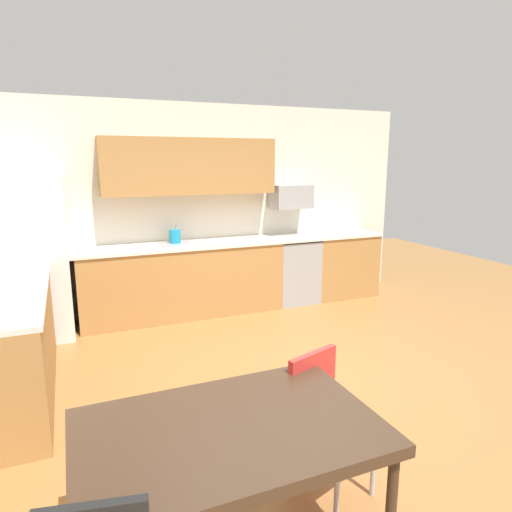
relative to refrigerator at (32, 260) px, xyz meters
name	(u,v)px	position (x,y,z in m)	size (l,w,h in m)	color
ground_plane	(300,388)	(2.18, -2.22, -0.89)	(12.00, 12.00, 0.00)	#9E6B38
wall_back	(209,207)	(2.18, 0.43, 0.46)	(5.80, 0.10, 2.70)	silver
cabinet_run_back	(183,281)	(1.71, 0.08, -0.44)	(2.57, 0.60, 0.90)	#AD7A42
cabinet_run_back_right	(340,265)	(4.09, 0.08, -0.44)	(0.98, 0.60, 0.90)	#AD7A42
cabinet_run_left	(11,347)	(-0.12, -1.42, -0.44)	(0.60, 2.00, 0.90)	#AD7A42
countertop_back	(217,243)	(2.18, 0.08, 0.03)	(4.80, 0.64, 0.04)	silver
countertop_left	(4,293)	(-0.12, -1.42, 0.03)	(0.64, 2.00, 0.04)	silver
upper_cabinets_back	(190,166)	(1.88, 0.21, 1.01)	(2.20, 0.34, 0.70)	#AD7A42
refrigerator	(32,260)	(0.00, 0.00, 0.00)	(0.76, 0.70, 1.78)	white
oven_range	(293,270)	(3.30, 0.08, -0.44)	(0.60, 0.60, 0.91)	#999BA0
microwave	(291,196)	(3.30, 0.18, 0.59)	(0.54, 0.36, 0.32)	#9EA0A5
sink_basin	(180,249)	(1.68, 0.08, -0.01)	(0.48, 0.40, 0.14)	#A5A8AD
sink_faucet	(176,234)	(1.68, 0.26, 0.15)	(0.02, 0.02, 0.24)	#B2B5BA
dining_table	(229,438)	(1.01, -3.67, -0.18)	(1.40, 0.90, 0.77)	#422D1E
chair_near_table	(325,413)	(1.72, -3.37, -0.39)	(0.50, 0.50, 0.85)	red
kettle	(175,237)	(1.64, 0.13, 0.13)	(0.14, 0.14, 0.20)	#198CBF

